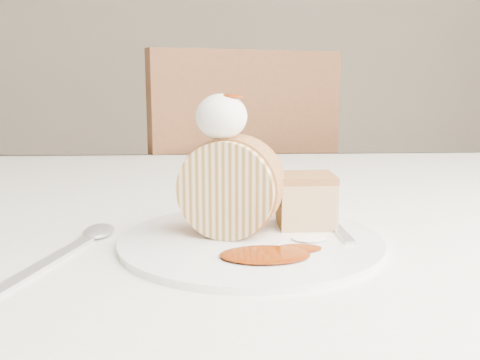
{
  "coord_description": "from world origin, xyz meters",
  "views": [
    {
      "loc": [
        -0.1,
        -0.47,
        0.91
      ],
      "look_at": [
        -0.07,
        0.04,
        0.81
      ],
      "focal_mm": 40.0,
      "sensor_mm": 36.0,
      "label": 1
    }
  ],
  "objects": [
    {
      "name": "caramel_pool",
      "position": [
        -0.05,
        -0.03,
        0.76
      ],
      "size": [
        0.08,
        0.05,
        0.0
      ],
      "primitive_type": null,
      "rotation": [
        0.0,
        0.0,
        -0.0
      ],
      "color": "#712304",
      "rests_on": "plate"
    },
    {
      "name": "whipped_cream",
      "position": [
        -0.09,
        0.04,
        0.87
      ],
      "size": [
        0.05,
        0.05,
        0.04
      ],
      "primitive_type": "ellipsoid",
      "color": "white",
      "rests_on": "roulade_slice"
    },
    {
      "name": "chair_far",
      "position": [
        -0.05,
        0.85,
        0.55
      ],
      "size": [
        0.59,
        0.59,
        0.97
      ],
      "rotation": [
        0.0,
        0.0,
        3.5
      ],
      "color": "brown",
      "rests_on": "ground"
    },
    {
      "name": "spoon",
      "position": [
        -0.24,
        -0.03,
        0.75
      ],
      "size": [
        0.07,
        0.18,
        0.0
      ],
      "primitive_type": "cube",
      "rotation": [
        0.0,
        0.0,
        -0.28
      ],
      "color": "silver",
      "rests_on": "table"
    },
    {
      "name": "cake_chunk",
      "position": [
        0.0,
        0.07,
        0.78
      ],
      "size": [
        0.06,
        0.05,
        0.05
      ],
      "primitive_type": "cube",
      "rotation": [
        0.0,
        0.0,
        -0.0
      ],
      "color": "#A76D3F",
      "rests_on": "plate"
    },
    {
      "name": "plate",
      "position": [
        -0.06,
        0.03,
        0.75
      ],
      "size": [
        0.25,
        0.25,
        0.01
      ],
      "primitive_type": "cylinder",
      "rotation": [
        0.0,
        0.0,
        -0.0
      ],
      "color": "white",
      "rests_on": "table"
    },
    {
      "name": "roulade_slice",
      "position": [
        -0.08,
        0.04,
        0.8
      ],
      "size": [
        0.11,
        0.08,
        0.09
      ],
      "primitive_type": "cylinder",
      "rotation": [
        1.57,
        0.0,
        -0.31
      ],
      "color": "beige",
      "rests_on": "plate"
    },
    {
      "name": "fork",
      "position": [
        0.03,
        0.05,
        0.76
      ],
      "size": [
        0.02,
        0.15,
        0.0
      ],
      "primitive_type": "cube",
      "rotation": [
        0.0,
        0.0,
        0.02
      ],
      "color": "silver",
      "rests_on": "plate"
    },
    {
      "name": "caramel_drizzle",
      "position": [
        -0.08,
        0.03,
        0.9
      ],
      "size": [
        0.02,
        0.02,
        0.01
      ],
      "primitive_type": "ellipsoid",
      "color": "#712304",
      "rests_on": "whipped_cream"
    },
    {
      "name": "table",
      "position": [
        0.0,
        0.2,
        0.66
      ],
      "size": [
        1.4,
        0.9,
        0.75
      ],
      "color": "silver",
      "rests_on": "ground"
    }
  ]
}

